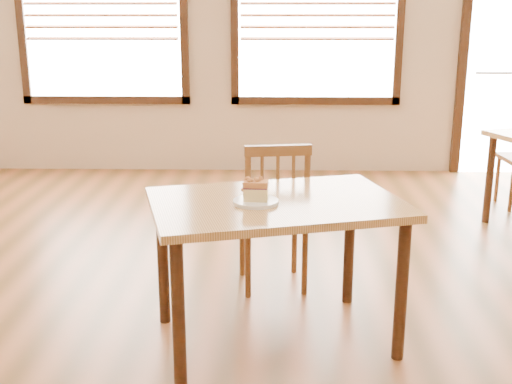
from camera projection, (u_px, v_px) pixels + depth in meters
ground at (302, 362)px, 3.11m from camera, size 8.00×8.00×0.00m
entry_door at (511, 59)px, 6.57m from camera, size 1.08×0.06×2.29m
cafe_table_main at (276, 219)px, 3.16m from camera, size 1.37×1.09×0.75m
cafe_chair_main at (274, 214)px, 3.85m from camera, size 0.48×0.48×0.93m
plate at (256, 202)px, 3.08m from camera, size 0.22×0.22×0.02m
cake_slice at (256, 189)px, 3.06m from camera, size 0.13×0.10×0.11m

